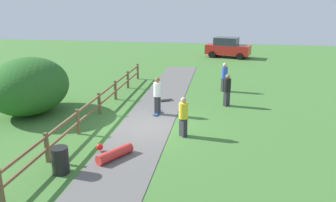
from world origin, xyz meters
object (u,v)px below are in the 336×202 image
object	(u,v)px
bystander_black	(227,89)
bystander_yellow	(183,115)
skater_riding	(157,94)
bush_large	(29,86)
bystander_blue	(224,76)
trash_bin	(60,160)
parked_car_red	(228,47)
skateboard_loose	(165,100)
skater_fallen	(114,153)

from	to	relation	value
bystander_black	bystander_yellow	distance (m)	4.83
skater_riding	bystander_yellow	distance (m)	2.97
bush_large	bystander_blue	size ratio (longest dim) A/B	2.49
trash_bin	parked_car_red	size ratio (longest dim) A/B	0.20
bystander_blue	parked_car_red	size ratio (longest dim) A/B	0.40
bystander_black	bystander_blue	world-z (taller)	bystander_blue
skater_riding	skateboard_loose	xyz separation A→B (m)	(0.01, 2.22, -0.98)
bystander_blue	parked_car_red	xyz separation A→B (m)	(0.31, 12.74, -0.02)
skateboard_loose	bystander_yellow	distance (m)	5.05
trash_bin	skater_fallen	distance (m)	1.90
skater_fallen	bystander_yellow	bearing A→B (deg)	47.16
skater_fallen	bystander_black	xyz separation A→B (m)	(4.03, 6.88, 0.75)
trash_bin	parked_car_red	bearing A→B (deg)	76.87
bush_large	skater_fallen	distance (m)	7.08
skater_riding	bystander_black	xyz separation A→B (m)	(3.37, 1.96, -0.12)
bush_large	skateboard_loose	bearing A→B (deg)	25.46
bystander_yellow	parked_car_red	world-z (taller)	parked_car_red
skateboard_loose	parked_car_red	xyz separation A→B (m)	(3.52, 15.44, 0.87)
bush_large	bystander_blue	distance (m)	11.09
skateboard_loose	bystander_yellow	size ratio (longest dim) A/B	0.48
skater_riding	parked_car_red	world-z (taller)	parked_car_red
skateboard_loose	bystander_yellow	xyz separation A→B (m)	(1.55, -4.73, 0.84)
trash_bin	bystander_black	size ratio (longest dim) A/B	0.52
bystander_yellow	skateboard_loose	bearing A→B (deg)	108.16
bystander_yellow	bystander_blue	distance (m)	7.62
bush_large	skater_fallen	size ratio (longest dim) A/B	3.04
trash_bin	bystander_black	xyz separation A→B (m)	(5.41, 8.17, 0.50)
trash_bin	bystander_blue	xyz separation A→B (m)	(5.26, 11.13, 0.53)
skater_riding	bystander_blue	distance (m)	5.88
skateboard_loose	bystander_blue	bearing A→B (deg)	40.06
skater_fallen	skateboard_loose	size ratio (longest dim) A/B	1.80
bush_large	bystander_yellow	world-z (taller)	bush_large
trash_bin	bystander_yellow	world-z (taller)	bystander_yellow
skater_riding	skater_fallen	xyz separation A→B (m)	(-0.66, -4.92, -0.86)
skater_riding	bystander_black	distance (m)	3.90
bush_large	bystander_blue	bearing A→B (deg)	30.94
bystander_black	bystander_yellow	xyz separation A→B (m)	(-1.81, -4.48, -0.02)
skateboard_loose	bush_large	bearing A→B (deg)	-154.54
bystander_black	bystander_blue	distance (m)	2.96
bystander_yellow	parked_car_red	size ratio (longest dim) A/B	0.38
skateboard_loose	bystander_yellow	world-z (taller)	bystander_yellow
bush_large	bystander_blue	xyz separation A→B (m)	(9.50, 5.70, -0.41)
skater_fallen	bystander_black	size ratio (longest dim) A/B	0.85
trash_bin	skater_fallen	world-z (taller)	trash_bin
skateboard_loose	bystander_blue	xyz separation A→B (m)	(3.21, 2.70, 0.90)
skater_riding	skater_fallen	distance (m)	5.04
bush_large	bystander_yellow	distance (m)	8.05
skater_riding	bystander_black	bearing A→B (deg)	30.24
bush_large	skateboard_loose	distance (m)	7.09
bush_large	bystander_black	distance (m)	10.04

